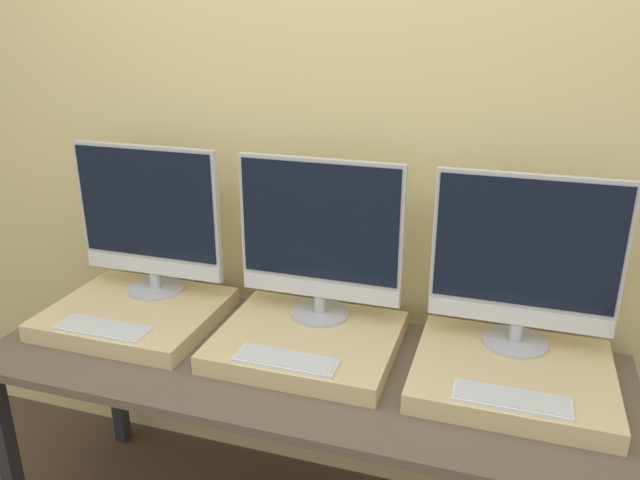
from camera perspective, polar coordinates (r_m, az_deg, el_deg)
wall_back at (r=2.18m, az=1.80°, el=7.29°), size 8.00×0.04×2.60m
workbench at (r=2.04m, az=-1.81°, el=-12.59°), size 2.01×0.72×0.75m
wooden_riser_left at (r=2.31m, az=-16.45°, el=-6.47°), size 0.57×0.49×0.06m
monitor_left at (r=2.30m, az=-15.39°, el=2.00°), size 0.55×0.20×0.54m
keyboard_left at (r=2.16m, az=-19.27°, el=-7.62°), size 0.31×0.10×0.01m
wooden_riser_center at (r=2.05m, az=-1.19°, el=-9.25°), size 0.57×0.49×0.06m
monitor_center at (r=2.03m, az=-0.01°, el=0.33°), size 0.55×0.20×0.54m
keyboard_center at (r=1.88m, az=-3.08°, el=-10.92°), size 0.31×0.10×0.01m
wooden_riser_right at (r=1.96m, az=17.15°, el=-11.69°), size 0.57×0.49×0.06m
monitor_right at (r=1.95m, az=18.23°, el=-1.68°), size 0.55×0.20×0.54m
keyboard_right at (r=1.79m, az=17.09°, el=-13.75°), size 0.31×0.10×0.01m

